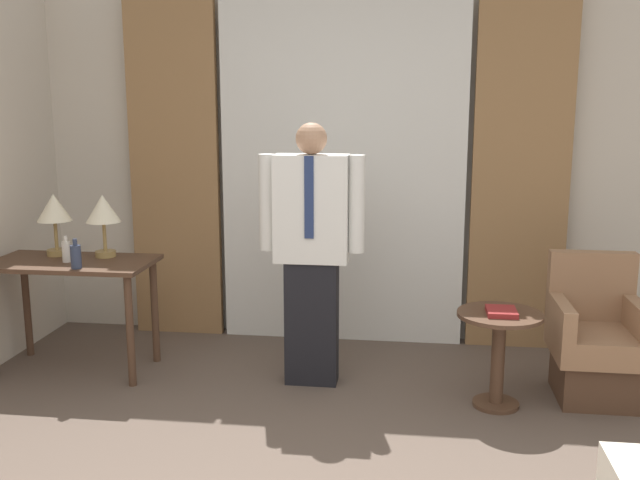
{
  "coord_description": "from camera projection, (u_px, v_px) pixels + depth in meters",
  "views": [
    {
      "loc": [
        0.51,
        -2.16,
        1.81
      ],
      "look_at": [
        -0.03,
        2.01,
        0.97
      ],
      "focal_mm": 40.0,
      "sensor_mm": 36.0,
      "label": 1
    }
  ],
  "objects": [
    {
      "name": "curtain_drape_right",
      "position": [
        521.0,
        173.0,
        5.07
      ],
      "size": [
        0.68,
        0.06,
        2.58
      ],
      "color": "#997047",
      "rests_on": "ground_plane"
    },
    {
      "name": "book",
      "position": [
        501.0,
        312.0,
        4.13
      ],
      "size": [
        0.17,
        0.2,
        0.03
      ],
      "color": "maroon",
      "rests_on": "side_table"
    },
    {
      "name": "table_lamp_left",
      "position": [
        54.0,
        211.0,
        4.8
      ],
      "size": [
        0.23,
        0.23,
        0.42
      ],
      "color": "#9E7F47",
      "rests_on": "desk"
    },
    {
      "name": "bottle_by_lamp",
      "position": [
        76.0,
        256.0,
        4.47
      ],
      "size": [
        0.07,
        0.07,
        0.19
      ],
      "color": "#2D3851",
      "rests_on": "desk"
    },
    {
      "name": "curtain_drape_left",
      "position": [
        175.0,
        168.0,
        5.39
      ],
      "size": [
        0.68,
        0.06,
        2.58
      ],
      "color": "#997047",
      "rests_on": "ground_plane"
    },
    {
      "name": "side_table",
      "position": [
        499.0,
        343.0,
        4.2
      ],
      "size": [
        0.5,
        0.5,
        0.58
      ],
      "color": "#4C3323",
      "rests_on": "ground_plane"
    },
    {
      "name": "table_lamp_right",
      "position": [
        103.0,
        212.0,
        4.76
      ],
      "size": [
        0.23,
        0.23,
        0.42
      ],
      "color": "#9E7F47",
      "rests_on": "desk"
    },
    {
      "name": "armchair",
      "position": [
        595.0,
        344.0,
        4.35
      ],
      "size": [
        0.52,
        0.56,
        0.87
      ],
      "color": "#4C3323",
      "rests_on": "ground_plane"
    },
    {
      "name": "person",
      "position": [
        312.0,
        246.0,
        4.46
      ],
      "size": [
        0.66,
        0.22,
        1.67
      ],
      "color": "black",
      "rests_on": "ground_plane"
    },
    {
      "name": "curtain_sheer_center",
      "position": [
        342.0,
        170.0,
        5.23
      ],
      "size": [
        1.79,
        0.06,
        2.58
      ],
      "color": "white",
      "rests_on": "ground_plane"
    },
    {
      "name": "desk",
      "position": [
        73.0,
        279.0,
        4.72
      ],
      "size": [
        1.06,
        0.56,
        0.76
      ],
      "color": "#4C3323",
      "rests_on": "ground_plane"
    },
    {
      "name": "wall_back",
      "position": [
        344.0,
        161.0,
        5.34
      ],
      "size": [
        10.0,
        0.06,
        2.7
      ],
      "color": "beige",
      "rests_on": "ground_plane"
    },
    {
      "name": "bottle_near_edge",
      "position": [
        66.0,
        251.0,
        4.65
      ],
      "size": [
        0.06,
        0.06,
        0.17
      ],
      "color": "silver",
      "rests_on": "desk"
    }
  ]
}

